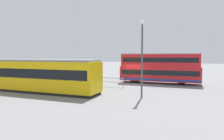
{
  "coord_description": "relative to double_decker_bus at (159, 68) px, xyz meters",
  "views": [
    {
      "loc": [
        -11.41,
        24.55,
        3.69
      ],
      "look_at": [
        1.75,
        2.76,
        1.89
      ],
      "focal_mm": 32.56,
      "sensor_mm": 36.0,
      "label": 1
    }
  ],
  "objects": [
    {
      "name": "ground_plane",
      "position": [
        2.89,
        1.78,
        -2.04
      ],
      "size": [
        160.0,
        160.0,
        0.0
      ],
      "primitive_type": "plane",
      "color": "slate"
    },
    {
      "name": "double_decker_bus",
      "position": [
        0.0,
        0.0,
        0.0
      ],
      "size": [
        10.6,
        4.23,
        4.0
      ],
      "color": "red",
      "rests_on": "ground"
    },
    {
      "name": "tram_yellow",
      "position": [
        9.78,
        12.83,
        -0.32
      ],
      "size": [
        15.93,
        5.32,
        3.31
      ],
      "color": "#E5B70C",
      "rests_on": "ground"
    },
    {
      "name": "pedestrian_near_railing",
      "position": [
        6.61,
        7.12,
        -1.02
      ],
      "size": [
        0.36,
        0.34,
        1.76
      ],
      "color": "#33384C",
      "rests_on": "ground"
    },
    {
      "name": "pedestrian_crossing",
      "position": [
        4.82,
        11.33,
        -1.06
      ],
      "size": [
        0.42,
        0.42,
        1.7
      ],
      "color": "#33384C",
      "rests_on": "ground"
    },
    {
      "name": "pedestrian_railing",
      "position": [
        5.45,
        5.94,
        -1.31
      ],
      "size": [
        6.28,
        0.25,
        1.08
      ],
      "color": "gray",
      "rests_on": "ground"
    },
    {
      "name": "info_sign",
      "position": [
        10.91,
        6.66,
        -0.52
      ],
      "size": [
        1.04,
        0.22,
        2.22
      ],
      "color": "slate",
      "rests_on": "ground"
    },
    {
      "name": "street_lamp",
      "position": [
        -1.65,
        9.92,
        1.89
      ],
      "size": [
        0.36,
        0.36,
        6.7
      ],
      "color": "#4C4C51",
      "rests_on": "ground"
    }
  ]
}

